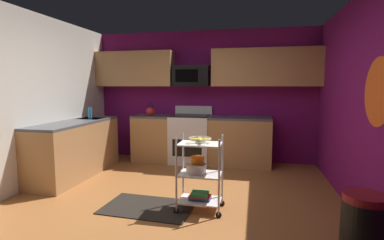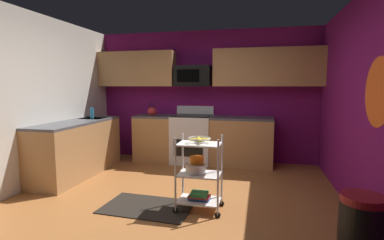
{
  "view_description": "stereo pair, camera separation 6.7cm",
  "coord_description": "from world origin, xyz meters",
  "px_view_note": "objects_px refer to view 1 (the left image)",
  "views": [
    {
      "loc": [
        1.03,
        -3.52,
        1.51
      ],
      "look_at": [
        0.2,
        0.37,
        1.05
      ],
      "focal_mm": 27.76,
      "sensor_mm": 36.0,
      "label": 1
    },
    {
      "loc": [
        1.1,
        -3.51,
        1.51
      ],
      "look_at": [
        0.2,
        0.37,
        1.05
      ],
      "focal_mm": 27.76,
      "sensor_mm": 36.0,
      "label": 2
    }
  ],
  "objects_px": {
    "microwave": "(192,76)",
    "kettle": "(150,111)",
    "oven_range": "(191,138)",
    "rolling_cart": "(200,174)",
    "mixing_bowl_small": "(197,160)",
    "dish_soap_bottle": "(90,113)",
    "trash_can": "(363,234)",
    "book_stack": "(200,196)",
    "mixing_bowl_large": "(196,168)",
    "fruit_bowl": "(200,139)"
  },
  "relations": [
    {
      "from": "microwave",
      "to": "kettle",
      "type": "xyz_separation_m",
      "value": [
        -0.83,
        -0.11,
        -0.7
      ]
    },
    {
      "from": "oven_range",
      "to": "rolling_cart",
      "type": "height_order",
      "value": "oven_range"
    },
    {
      "from": "mixing_bowl_small",
      "to": "dish_soap_bottle",
      "type": "xyz_separation_m",
      "value": [
        -2.24,
        1.36,
        0.4
      ]
    },
    {
      "from": "oven_range",
      "to": "trash_can",
      "type": "height_order",
      "value": "oven_range"
    },
    {
      "from": "book_stack",
      "to": "trash_can",
      "type": "bearing_deg",
      "value": -31.88
    },
    {
      "from": "oven_range",
      "to": "microwave",
      "type": "distance_m",
      "value": 1.23
    },
    {
      "from": "rolling_cart",
      "to": "mixing_bowl_large",
      "type": "height_order",
      "value": "rolling_cart"
    },
    {
      "from": "book_stack",
      "to": "dish_soap_bottle",
      "type": "xyz_separation_m",
      "value": [
        -2.28,
        1.39,
        0.84
      ]
    },
    {
      "from": "mixing_bowl_small",
      "to": "book_stack",
      "type": "distance_m",
      "value": 0.45
    },
    {
      "from": "dish_soap_bottle",
      "to": "book_stack",
      "type": "bearing_deg",
      "value": -31.42
    },
    {
      "from": "oven_range",
      "to": "trash_can",
      "type": "bearing_deg",
      "value": -56.21
    },
    {
      "from": "mixing_bowl_large",
      "to": "book_stack",
      "type": "xyz_separation_m",
      "value": [
        0.05,
        -0.0,
        -0.34
      ]
    },
    {
      "from": "mixing_bowl_large",
      "to": "kettle",
      "type": "relative_size",
      "value": 0.95
    },
    {
      "from": "kettle",
      "to": "dish_soap_bottle",
      "type": "bearing_deg",
      "value": -136.55
    },
    {
      "from": "trash_can",
      "to": "oven_range",
      "type": "bearing_deg",
      "value": 123.79
    },
    {
      "from": "microwave",
      "to": "mixing_bowl_small",
      "type": "bearing_deg",
      "value": -76.17
    },
    {
      "from": "book_stack",
      "to": "rolling_cart",
      "type": "bearing_deg",
      "value": 165.96
    },
    {
      "from": "rolling_cart",
      "to": "mixing_bowl_large",
      "type": "xyz_separation_m",
      "value": [
        -0.05,
        0.0,
        0.07
      ]
    },
    {
      "from": "dish_soap_bottle",
      "to": "kettle",
      "type": "bearing_deg",
      "value": 43.45
    },
    {
      "from": "oven_range",
      "to": "mixing_bowl_large",
      "type": "xyz_separation_m",
      "value": [
        0.55,
        -2.2,
        0.04
      ]
    },
    {
      "from": "microwave",
      "to": "mixing_bowl_large",
      "type": "distance_m",
      "value": 2.65
    },
    {
      "from": "kettle",
      "to": "trash_can",
      "type": "xyz_separation_m",
      "value": [
        2.93,
        -3.13,
        -0.67
      ]
    },
    {
      "from": "microwave",
      "to": "mixing_bowl_small",
      "type": "relative_size",
      "value": 3.85
    },
    {
      "from": "fruit_bowl",
      "to": "kettle",
      "type": "relative_size",
      "value": 1.03
    },
    {
      "from": "microwave",
      "to": "dish_soap_bottle",
      "type": "relative_size",
      "value": 3.5
    },
    {
      "from": "book_stack",
      "to": "kettle",
      "type": "bearing_deg",
      "value": 122.93
    },
    {
      "from": "fruit_bowl",
      "to": "mixing_bowl_large",
      "type": "distance_m",
      "value": 0.36
    },
    {
      "from": "fruit_bowl",
      "to": "mixing_bowl_large",
      "type": "bearing_deg",
      "value": 180.0
    },
    {
      "from": "microwave",
      "to": "book_stack",
      "type": "height_order",
      "value": "microwave"
    },
    {
      "from": "microwave",
      "to": "book_stack",
      "type": "bearing_deg",
      "value": -75.47
    },
    {
      "from": "microwave",
      "to": "fruit_bowl",
      "type": "distance_m",
      "value": 2.52
    },
    {
      "from": "mixing_bowl_small",
      "to": "kettle",
      "type": "relative_size",
      "value": 0.69
    },
    {
      "from": "mixing_bowl_large",
      "to": "oven_range",
      "type": "bearing_deg",
      "value": 104.02
    },
    {
      "from": "mixing_bowl_large",
      "to": "dish_soap_bottle",
      "type": "distance_m",
      "value": 2.68
    },
    {
      "from": "microwave",
      "to": "fruit_bowl",
      "type": "height_order",
      "value": "microwave"
    },
    {
      "from": "fruit_bowl",
      "to": "book_stack",
      "type": "xyz_separation_m",
      "value": [
        0.0,
        -0.0,
        -0.7
      ]
    },
    {
      "from": "oven_range",
      "to": "kettle",
      "type": "bearing_deg",
      "value": -179.73
    },
    {
      "from": "rolling_cart",
      "to": "fruit_bowl",
      "type": "bearing_deg",
      "value": 180.0
    },
    {
      "from": "mixing_bowl_large",
      "to": "mixing_bowl_small",
      "type": "relative_size",
      "value": 1.38
    },
    {
      "from": "microwave",
      "to": "dish_soap_bottle",
      "type": "bearing_deg",
      "value": -151.38
    },
    {
      "from": "mixing_bowl_large",
      "to": "book_stack",
      "type": "height_order",
      "value": "mixing_bowl_large"
    },
    {
      "from": "oven_range",
      "to": "mixing_bowl_large",
      "type": "height_order",
      "value": "oven_range"
    },
    {
      "from": "trash_can",
      "to": "dish_soap_bottle",
      "type": "bearing_deg",
      "value": 148.4
    },
    {
      "from": "fruit_bowl",
      "to": "mixing_bowl_small",
      "type": "relative_size",
      "value": 1.49
    },
    {
      "from": "fruit_bowl",
      "to": "trash_can",
      "type": "distance_m",
      "value": 1.85
    },
    {
      "from": "oven_range",
      "to": "dish_soap_bottle",
      "type": "relative_size",
      "value": 5.5
    },
    {
      "from": "microwave",
      "to": "dish_soap_bottle",
      "type": "distance_m",
      "value": 2.03
    },
    {
      "from": "fruit_bowl",
      "to": "rolling_cart",
      "type": "bearing_deg",
      "value": 0.0
    },
    {
      "from": "rolling_cart",
      "to": "trash_can",
      "type": "relative_size",
      "value": 1.39
    },
    {
      "from": "rolling_cart",
      "to": "kettle",
      "type": "xyz_separation_m",
      "value": [
        -1.42,
        2.2,
        0.55
      ]
    }
  ]
}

